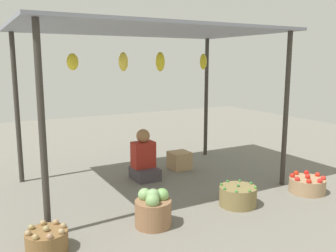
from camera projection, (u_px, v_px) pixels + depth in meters
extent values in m
plane|color=slate|center=(151.00, 183.00, 5.48)|extent=(14.00, 14.00, 0.00)
cylinder|color=#38332D|center=(42.00, 132.00, 3.63)|extent=(0.07, 0.07, 2.21)
cylinder|color=#38332D|center=(286.00, 110.00, 5.23)|extent=(0.07, 0.07, 2.21)
cylinder|color=#38332D|center=(17.00, 109.00, 5.35)|extent=(0.07, 0.07, 2.21)
cylinder|color=#38332D|center=(206.00, 98.00, 6.95)|extent=(0.07, 0.07, 2.21)
cube|color=gray|center=(149.00, 30.00, 5.09)|extent=(3.66, 2.29, 0.04)
ellipsoid|color=yellow|center=(73.00, 62.00, 4.80)|extent=(0.15, 0.15, 0.22)
ellipsoid|color=yellow|center=(123.00, 62.00, 5.07)|extent=(0.13, 0.13, 0.26)
ellipsoid|color=yellow|center=(160.00, 62.00, 5.59)|extent=(0.14, 0.14, 0.29)
ellipsoid|color=gold|center=(203.00, 62.00, 5.89)|extent=(0.11, 0.11, 0.25)
cube|color=#453D43|center=(145.00, 174.00, 5.64)|extent=(0.36, 0.44, 0.18)
cube|color=#9F271C|center=(143.00, 155.00, 5.63)|extent=(0.34, 0.22, 0.40)
sphere|color=#956740|center=(143.00, 136.00, 5.58)|extent=(0.21, 0.21, 0.21)
cylinder|color=brown|center=(47.00, 241.00, 3.50)|extent=(0.40, 0.40, 0.20)
sphere|color=#978759|center=(46.00, 229.00, 3.47)|extent=(0.06, 0.06, 0.06)
sphere|color=#9D8258|center=(64.00, 226.00, 3.55)|extent=(0.06, 0.06, 0.06)
sphere|color=#A37F55|center=(56.00, 222.00, 3.63)|extent=(0.06, 0.06, 0.06)
sphere|color=#A58659|center=(43.00, 223.00, 3.62)|extent=(0.06, 0.06, 0.06)
sphere|color=#968352|center=(31.00, 227.00, 3.52)|extent=(0.06, 0.06, 0.06)
sphere|color=#A1835D|center=(28.00, 233.00, 3.40)|extent=(0.06, 0.06, 0.06)
sphere|color=#9D8250|center=(35.00, 237.00, 3.32)|extent=(0.06, 0.06, 0.06)
sphere|color=#9E7759|center=(50.00, 237.00, 3.33)|extent=(0.06, 0.06, 0.06)
sphere|color=#A1865E|center=(61.00, 232.00, 3.43)|extent=(0.06, 0.06, 0.06)
cylinder|color=#8E6444|center=(153.00, 213.00, 4.03)|extent=(0.40, 0.40, 0.29)
sphere|color=#81A86D|center=(153.00, 195.00, 3.99)|extent=(0.15, 0.15, 0.15)
sphere|color=#77AD5C|center=(162.00, 195.00, 4.05)|extent=(0.15, 0.15, 0.15)
sphere|color=#82AD69|center=(145.00, 195.00, 4.05)|extent=(0.15, 0.15, 0.15)
sphere|color=#7EAA64|center=(152.00, 201.00, 3.88)|extent=(0.15, 0.15, 0.15)
cylinder|color=olive|center=(238.00, 196.00, 4.61)|extent=(0.47, 0.47, 0.24)
sphere|color=#357F37|center=(238.00, 186.00, 4.59)|extent=(0.04, 0.04, 0.04)
sphere|color=#318337|center=(251.00, 183.00, 4.69)|extent=(0.04, 0.04, 0.04)
sphere|color=#368234|center=(240.00, 181.00, 4.79)|extent=(0.04, 0.04, 0.04)
sphere|color=#308434|center=(228.00, 181.00, 4.77)|extent=(0.04, 0.04, 0.04)
sphere|color=#3F8429|center=(221.00, 184.00, 4.65)|extent=(0.04, 0.04, 0.04)
sphere|color=#2F822F|center=(225.00, 189.00, 4.49)|extent=(0.04, 0.04, 0.04)
sphere|color=#358E36|center=(236.00, 192.00, 4.39)|extent=(0.04, 0.04, 0.04)
sphere|color=#41812F|center=(250.00, 191.00, 4.41)|extent=(0.04, 0.04, 0.04)
sphere|color=#3A9029|center=(256.00, 187.00, 4.53)|extent=(0.04, 0.04, 0.04)
cylinder|color=tan|center=(307.00, 185.00, 5.08)|extent=(0.49, 0.49, 0.20)
sphere|color=red|center=(308.00, 176.00, 5.05)|extent=(0.07, 0.07, 0.07)
sphere|color=red|center=(318.00, 175.00, 5.15)|extent=(0.07, 0.07, 0.07)
sphere|color=red|center=(306.00, 173.00, 5.25)|extent=(0.07, 0.07, 0.07)
sphere|color=red|center=(296.00, 173.00, 5.23)|extent=(0.07, 0.07, 0.07)
sphere|color=red|center=(292.00, 176.00, 5.11)|extent=(0.07, 0.07, 0.07)
sphere|color=red|center=(297.00, 179.00, 4.96)|extent=(0.07, 0.07, 0.07)
sphere|color=red|center=(309.00, 181.00, 4.86)|extent=(0.07, 0.07, 0.07)
sphere|color=red|center=(320.00, 181.00, 4.88)|extent=(0.07, 0.07, 0.07)
sphere|color=red|center=(323.00, 178.00, 5.00)|extent=(0.07, 0.07, 0.07)
cube|color=tan|center=(179.00, 160.00, 6.18)|extent=(0.33, 0.32, 0.29)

